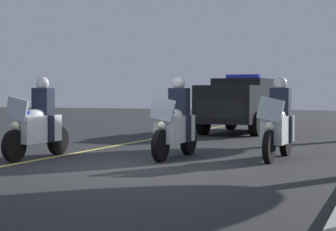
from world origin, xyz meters
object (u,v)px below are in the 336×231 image
object	(u,v)px
police_motorcycle_lead_left	(38,125)
police_suv	(242,102)
police_motorcycle_lead_right	(176,125)
police_motorcycle_trailing	(278,126)

from	to	relation	value
police_motorcycle_lead_left	police_suv	world-z (taller)	police_suv
police_motorcycle_lead_left	police_motorcycle_lead_right	bearing A→B (deg)	112.11
police_motorcycle_lead_left	police_suv	size ratio (longest dim) A/B	0.43
police_motorcycle_lead_left	police_motorcycle_lead_right	distance (m)	2.91
police_motorcycle_lead_right	police_motorcycle_trailing	xyz separation A→B (m)	(-0.57, 2.05, 0.00)
police_motorcycle_lead_right	police_motorcycle_trailing	bearing A→B (deg)	105.54
police_motorcycle_trailing	police_suv	bearing A→B (deg)	-160.58
police_motorcycle_lead_left	police_motorcycle_lead_right	world-z (taller)	same
police_motorcycle_lead_right	police_suv	xyz separation A→B (m)	(-8.44, -0.72, 0.37)
police_motorcycle_lead_right	police_motorcycle_trailing	distance (m)	2.13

